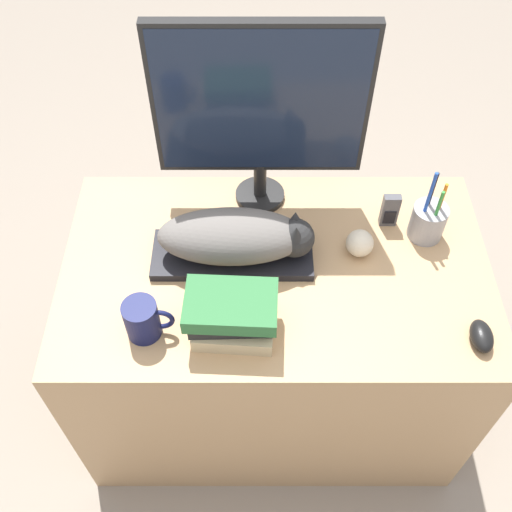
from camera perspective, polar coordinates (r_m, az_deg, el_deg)
The scene contains 11 objects.
ground_plane at distance 2.08m, azimuth 1.66°, elevation -21.06°, with size 12.00×12.00×0.00m, color gray.
desk at distance 1.89m, azimuth 1.78°, elevation -7.80°, with size 1.14×0.68×0.73m.
keyboard at distance 1.59m, azimuth -2.08°, elevation 0.13°, with size 0.43×0.16×0.02m.
cat at distance 1.53m, azimuth -1.38°, elevation 1.89°, with size 0.41×0.17×0.13m.
monitor at distance 1.53m, azimuth 0.67°, elevation 14.04°, with size 0.55×0.14×0.55m.
computer_mouse at distance 1.53m, azimuth 20.84°, elevation -7.22°, with size 0.05×0.09×0.04m.
coffee_mug at distance 1.45m, azimuth -10.54°, elevation -5.93°, with size 0.12×0.08×0.11m.
pen_cup at distance 1.68m, azimuth 16.24°, elevation 3.17°, with size 0.09×0.09×0.24m.
baseball at distance 1.61m, azimuth 10.03°, elevation 1.17°, with size 0.07×0.07×0.07m.
phone at distance 1.68m, azimuth 12.81°, elevation 4.20°, with size 0.05×0.03×0.10m.
book_stack at distance 1.43m, azimuth -2.15°, elevation -5.50°, with size 0.22×0.16×0.12m.
Camera 1 is at (-0.05, -0.63, 1.99)m, focal length 42.00 mm.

